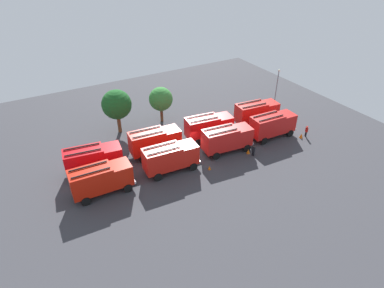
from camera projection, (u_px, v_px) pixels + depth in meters
The scene contains 19 objects.
ground_plane at pixel (192, 152), 46.09m from camera, with size 62.99×62.99×0.00m, color #38383D.
fire_truck_0 at pixel (101, 178), 37.66m from camera, with size 7.28×2.94×3.88m.
fire_truck_1 at pixel (170, 157), 41.34m from camera, with size 7.34×3.13×3.88m.
fire_truck_2 at pixel (227, 138), 45.19m from camera, with size 7.41×3.36×3.88m.
fire_truck_3 at pixel (273, 124), 48.53m from camera, with size 7.31×3.04×3.88m.
fire_truck_4 at pixel (93, 159), 41.02m from camera, with size 7.45×3.50×3.88m.
fire_truck_5 at pixel (155, 141), 44.66m from camera, with size 7.36×3.19×3.88m.
fire_truck_6 at pixel (209, 126), 48.09m from camera, with size 7.44×3.46×3.88m.
fire_truck_7 at pixel (257, 112), 52.01m from camera, with size 7.41×3.34×3.88m.
firefighter_0 at pixel (253, 150), 44.91m from camera, with size 0.33×0.46×1.66m.
firefighter_1 at pixel (278, 109), 55.35m from camera, with size 0.47×0.46×1.82m.
firefighter_2 at pixel (118, 150), 44.79m from camera, with size 0.46×0.32×1.76m.
firefighter_3 at pixel (306, 131), 49.33m from camera, with size 0.37×0.48×1.71m.
tree_0 at pixel (117, 105), 48.50m from camera, with size 4.47×4.47×6.92m.
tree_1 at pixel (161, 99), 51.79m from camera, with size 3.81×3.81×5.90m.
traffic_cone_0 at pixel (301, 136), 49.24m from camera, with size 0.51×0.51×0.73m, color #F2600C.
traffic_cone_1 at pixel (248, 151), 45.71m from camera, with size 0.48×0.48×0.68m, color #F2600C.
traffic_cone_2 at pixel (209, 168), 42.53m from camera, with size 0.40×0.40×0.57m, color #F2600C.
lamppost at pixel (277, 86), 55.90m from camera, with size 0.36×0.36×7.13m.
Camera 1 is at (-18.98, -33.23, 25.71)m, focal length 30.50 mm.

